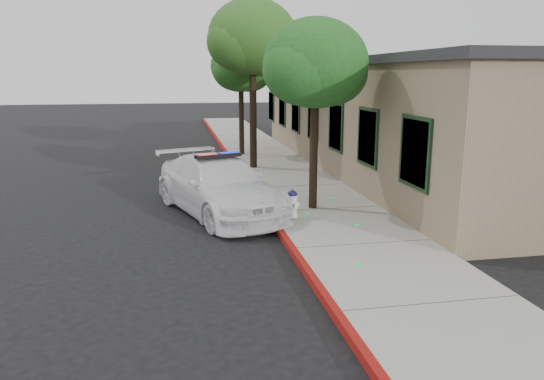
{
  "coord_description": "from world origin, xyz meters",
  "views": [
    {
      "loc": [
        -2.28,
        -9.97,
        3.71
      ],
      "look_at": [
        -0.15,
        1.29,
        1.13
      ],
      "focal_mm": 33.88,
      "sensor_mm": 36.0,
      "label": 1
    }
  ],
  "objects_px": {
    "police_car": "(219,186)",
    "street_tree_mid": "(253,41)",
    "street_tree_near": "(316,67)",
    "fire_hydrant": "(292,203)",
    "street_tree_far": "(242,69)",
    "clapboard_building": "(406,116)"
  },
  "relations": [
    {
      "from": "street_tree_mid",
      "to": "clapboard_building",
      "type": "bearing_deg",
      "value": -7.02
    },
    {
      "from": "police_car",
      "to": "street_tree_mid",
      "type": "relative_size",
      "value": 0.9
    },
    {
      "from": "police_car",
      "to": "street_tree_mid",
      "type": "distance_m",
      "value": 7.62
    },
    {
      "from": "police_car",
      "to": "fire_hydrant",
      "type": "distance_m",
      "value": 2.18
    },
    {
      "from": "fire_hydrant",
      "to": "street_tree_mid",
      "type": "height_order",
      "value": "street_tree_mid"
    },
    {
      "from": "police_car",
      "to": "street_tree_near",
      "type": "relative_size",
      "value": 1.14
    },
    {
      "from": "police_car",
      "to": "street_tree_far",
      "type": "height_order",
      "value": "street_tree_far"
    },
    {
      "from": "clapboard_building",
      "to": "police_car",
      "type": "relative_size",
      "value": 3.66
    },
    {
      "from": "police_car",
      "to": "street_tree_mid",
      "type": "height_order",
      "value": "street_tree_mid"
    },
    {
      "from": "clapboard_building",
      "to": "fire_hydrant",
      "type": "relative_size",
      "value": 29.56
    },
    {
      "from": "clapboard_building",
      "to": "street_tree_near",
      "type": "relative_size",
      "value": 4.17
    },
    {
      "from": "fire_hydrant",
      "to": "street_tree_mid",
      "type": "xyz_separation_m",
      "value": [
        0.13,
        7.36,
        4.43
      ]
    },
    {
      "from": "street_tree_far",
      "to": "street_tree_mid",
      "type": "bearing_deg",
      "value": -90.36
    },
    {
      "from": "fire_hydrant",
      "to": "clapboard_building",
      "type": "bearing_deg",
      "value": 28.83
    },
    {
      "from": "police_car",
      "to": "street_tree_mid",
      "type": "xyz_separation_m",
      "value": [
        1.89,
        6.1,
        4.17
      ]
    },
    {
      "from": "fire_hydrant",
      "to": "street_tree_far",
      "type": "bearing_deg",
      "value": 70.72
    },
    {
      "from": "police_car",
      "to": "fire_hydrant",
      "type": "xyz_separation_m",
      "value": [
        1.76,
        -1.26,
        -0.27
      ]
    },
    {
      "from": "fire_hydrant",
      "to": "street_tree_near",
      "type": "distance_m",
      "value": 3.57
    },
    {
      "from": "street_tree_near",
      "to": "fire_hydrant",
      "type": "bearing_deg",
      "value": -133.54
    },
    {
      "from": "clapboard_building",
      "to": "street_tree_near",
      "type": "height_order",
      "value": "street_tree_near"
    },
    {
      "from": "street_tree_mid",
      "to": "street_tree_far",
      "type": "distance_m",
      "value": 3.62
    },
    {
      "from": "fire_hydrant",
      "to": "street_tree_far",
      "type": "height_order",
      "value": "street_tree_far"
    }
  ]
}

